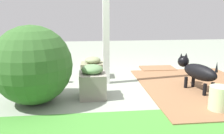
{
  "coord_description": "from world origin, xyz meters",
  "views": [
    {
      "loc": [
        0.72,
        3.77,
        1.22
      ],
      "look_at": [
        0.3,
        0.05,
        0.34
      ],
      "focal_mm": 39.37,
      "sensor_mm": 36.0,
      "label": 1
    }
  ],
  "objects": [
    {
      "name": "dog",
      "position": [
        -0.97,
        0.34,
        0.31
      ],
      "size": [
        0.41,
        0.78,
        0.54
      ],
      "color": "black",
      "rests_on": "ground"
    },
    {
      "name": "terracotta_pot_tall",
      "position": [
        1.45,
        -0.27,
        0.23
      ],
      "size": [
        0.21,
        0.21,
        0.65
      ],
      "color": "#C37743",
      "rests_on": "ground"
    },
    {
      "name": "brick_path",
      "position": [
        -1.11,
        0.23,
        0.01
      ],
      "size": [
        1.8,
        2.4,
        0.02
      ],
      "primitive_type": "cube",
      "color": "brown",
      "rests_on": "ground"
    },
    {
      "name": "porch_pillar",
      "position": [
        0.36,
        -0.22,
        1.28
      ],
      "size": [
        0.1,
        0.1,
        2.57
      ],
      "primitive_type": "cube",
      "color": "white",
      "rests_on": "ground"
    },
    {
      "name": "stone_planter_nearest",
      "position": [
        0.57,
        -0.64,
        0.17
      ],
      "size": [
        0.45,
        0.36,
        0.38
      ],
      "color": "gray",
      "rests_on": "ground"
    },
    {
      "name": "doormat",
      "position": [
        -0.8,
        -1.11,
        0.01
      ],
      "size": [
        0.71,
        0.45,
        0.03
      ],
      "primitive_type": "cube",
      "rotation": [
        0.0,
        0.0,
        -0.01
      ],
      "color": "#8A6040",
      "rests_on": "ground"
    },
    {
      "name": "ground_plane",
      "position": [
        0.0,
        0.0,
        0.0
      ],
      "size": [
        12.0,
        12.0,
        0.0
      ],
      "primitive_type": "plane",
      "color": "gray"
    },
    {
      "name": "round_shrub",
      "position": [
        1.4,
        0.58,
        0.52
      ],
      "size": [
        1.04,
        1.04,
        1.04
      ],
      "primitive_type": "sphere",
      "color": "#315E27",
      "rests_on": "ground"
    },
    {
      "name": "stone_planter_mid",
      "position": [
        0.62,
        0.43,
        0.22
      ],
      "size": [
        0.37,
        0.41,
        0.47
      ],
      "color": "gray",
      "rests_on": "ground"
    },
    {
      "name": "ceramic_urn",
      "position": [
        -0.9,
        1.11,
        0.16
      ],
      "size": [
        0.25,
        0.25,
        0.31
      ],
      "primitive_type": "cylinder",
      "color": "beige",
      "rests_on": "ground"
    }
  ]
}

